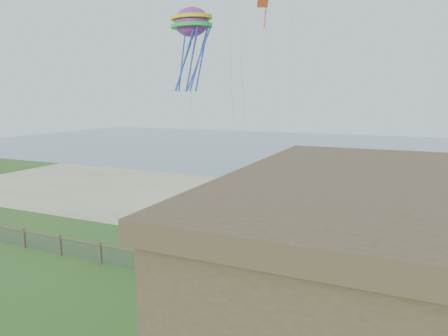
% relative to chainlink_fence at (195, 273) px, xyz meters
% --- Properties ---
extents(sand_beach, '(72.00, 20.00, 0.02)m').
position_rel_chainlink_fence_xyz_m(sand_beach, '(0.00, 16.00, -0.55)').
color(sand_beach, tan).
rests_on(sand_beach, ground).
extents(ocean, '(160.00, 68.00, 0.02)m').
position_rel_chainlink_fence_xyz_m(ocean, '(0.00, 60.00, -0.55)').
color(ocean, slate).
rests_on(ocean, ground).
extents(chainlink_fence, '(36.20, 0.20, 1.25)m').
position_rel_chainlink_fence_xyz_m(chainlink_fence, '(0.00, 0.00, 0.00)').
color(chainlink_fence, brown).
rests_on(chainlink_fence, ground).
extents(picnic_table, '(2.02, 1.69, 0.75)m').
position_rel_chainlink_fence_xyz_m(picnic_table, '(1.59, -1.89, -0.18)').
color(picnic_table, brown).
rests_on(picnic_table, ground).
extents(octopus_kite, '(3.57, 3.13, 6.12)m').
position_rel_chainlink_fence_xyz_m(octopus_kite, '(-4.37, 8.01, 12.10)').
color(octopus_kite, red).
extents(kite_red, '(1.61, 1.76, 2.10)m').
position_rel_chainlink_fence_xyz_m(kite_red, '(-0.67, 11.83, 14.98)').
color(kite_red, '#D84D26').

